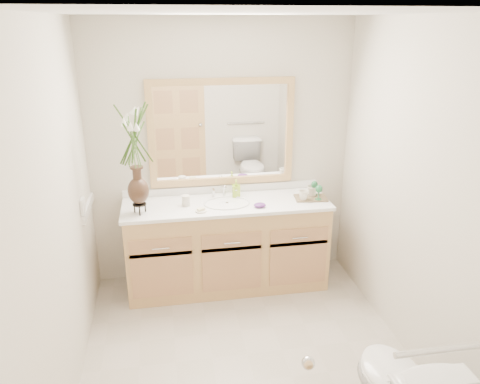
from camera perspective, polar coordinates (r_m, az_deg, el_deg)
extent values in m
plane|color=#BFB4A3|center=(3.72, 0.89, -19.13)|extent=(2.60, 2.60, 0.00)
cube|color=white|center=(2.88, 1.17, 21.05)|extent=(2.40, 2.60, 0.02)
cube|color=beige|center=(4.32, -2.24, 4.64)|extent=(2.40, 0.02, 2.40)
cube|color=beige|center=(1.99, 8.34, -15.55)|extent=(2.40, 0.02, 2.40)
cube|color=beige|center=(3.12, -21.20, -3.00)|extent=(0.02, 2.60, 2.40)
cube|color=beige|center=(3.52, 20.58, -0.35)|extent=(0.02, 2.60, 2.40)
cube|color=tan|center=(4.34, -1.59, -6.59)|extent=(1.80, 0.55, 0.80)
cube|color=white|center=(4.17, -1.64, -1.50)|extent=(1.84, 0.57, 0.03)
ellipsoid|color=white|center=(4.17, -1.60, -2.11)|extent=(0.38, 0.30, 0.12)
cylinder|color=silver|center=(4.30, -1.96, 0.15)|extent=(0.02, 0.02, 0.11)
cylinder|color=silver|center=(4.29, -3.28, -0.12)|extent=(0.02, 0.02, 0.08)
cylinder|color=silver|center=(4.32, -0.65, 0.04)|extent=(0.02, 0.02, 0.08)
cube|color=white|center=(4.25, -2.25, 7.23)|extent=(1.20, 0.01, 0.85)
cube|color=tan|center=(4.17, -2.32, 13.32)|extent=(1.32, 0.04, 0.06)
cube|color=tan|center=(4.37, -2.16, 1.39)|extent=(1.32, 0.04, 0.06)
cube|color=tan|center=(4.21, -10.82, 6.76)|extent=(0.06, 0.04, 0.85)
cube|color=tan|center=(4.37, 6.04, 7.50)|extent=(0.06, 0.04, 0.85)
cube|color=white|center=(3.90, -18.63, -1.61)|extent=(0.02, 0.12, 0.12)
cube|color=tan|center=(2.07, -0.59, -20.80)|extent=(0.80, 0.03, 2.00)
cylinder|color=silver|center=(2.44, 24.31, -17.02)|extent=(0.55, 0.03, 0.03)
cylinder|color=black|center=(4.00, -12.16, -1.45)|extent=(0.11, 0.11, 0.01)
ellipsoid|color=#322516|center=(3.96, -12.29, 0.16)|extent=(0.18, 0.18, 0.23)
cylinder|color=#322516|center=(3.91, -12.44, 2.14)|extent=(0.07, 0.07, 0.10)
cylinder|color=#4C7A33|center=(3.84, -12.74, 5.95)|extent=(0.06, 0.06, 0.41)
cylinder|color=beige|center=(4.11, -6.61, -1.04)|extent=(0.07, 0.07, 0.09)
cylinder|color=beige|center=(3.98, -4.78, -2.33)|extent=(0.10, 0.10, 0.01)
cube|color=beige|center=(3.98, -4.79, -2.12)|extent=(0.07, 0.06, 0.02)
imported|color=#9AC52E|center=(4.29, -0.48, 0.36)|extent=(0.07, 0.07, 0.14)
ellipsoid|color=#55256F|center=(4.06, 2.43, -1.60)|extent=(0.12, 0.11, 0.04)
cube|color=brown|center=(4.31, 8.61, -0.72)|extent=(0.31, 0.22, 0.01)
imported|color=beige|center=(4.22, 7.73, -0.36)|extent=(0.09, 0.09, 0.09)
imported|color=beige|center=(4.32, 8.82, 0.17)|extent=(0.13, 0.13, 0.10)
cylinder|color=#236A3B|center=(4.26, 9.53, -0.86)|extent=(0.06, 0.06, 0.01)
cylinder|color=#236A3B|center=(4.24, 9.56, -0.32)|extent=(0.01, 0.01, 0.09)
ellipsoid|color=#236A3B|center=(4.23, 9.61, 0.38)|extent=(0.06, 0.06, 0.07)
cylinder|color=#236A3B|center=(4.37, 9.00, -0.28)|extent=(0.06, 0.06, 0.01)
cylinder|color=#236A3B|center=(4.36, 9.03, 0.23)|extent=(0.01, 0.01, 0.08)
ellipsoid|color=#236A3B|center=(4.34, 9.06, 0.89)|extent=(0.06, 0.06, 0.07)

